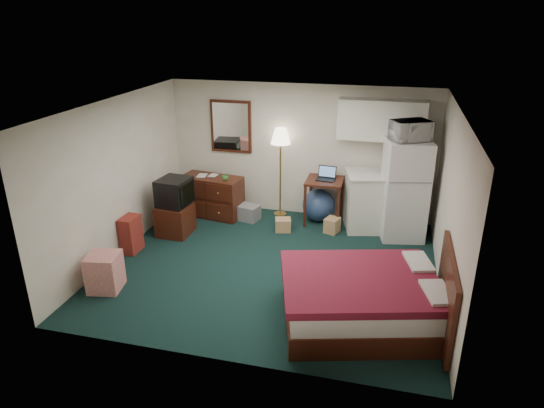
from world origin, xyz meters
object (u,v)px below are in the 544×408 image
(desk, at_px, (324,201))
(dresser, at_px, (212,196))
(kitchen_counter, at_px, (373,202))
(suitcase, at_px, (131,234))
(bed, at_px, (363,300))
(fridge, at_px, (404,190))
(tv_stand, at_px, (175,219))
(floor_lamp, at_px, (280,173))

(desk, bearing_deg, dresser, -174.78)
(kitchen_counter, distance_m, suitcase, 4.23)
(bed, bearing_deg, dresser, 122.39)
(bed, bearing_deg, fridge, 65.12)
(desk, height_order, tv_stand, desk)
(floor_lamp, xyz_separation_m, suitcase, (-2.02, -2.11, -0.55))
(tv_stand, bearing_deg, dresser, 71.37)
(kitchen_counter, height_order, bed, kitchen_counter)
(dresser, xyz_separation_m, kitchen_counter, (3.02, 0.14, 0.12))
(desk, height_order, bed, desk)
(dresser, xyz_separation_m, desk, (2.13, 0.19, 0.03))
(floor_lamp, relative_size, fridge, 0.99)
(floor_lamp, height_order, fridge, fridge)
(dresser, height_order, tv_stand, dresser)
(tv_stand, bearing_deg, bed, -26.93)
(kitchen_counter, distance_m, fridge, 0.67)
(floor_lamp, bearing_deg, bed, -60.07)
(bed, height_order, suitcase, bed)
(kitchen_counter, xyz_separation_m, tv_stand, (-3.37, -1.08, -0.24))
(kitchen_counter, height_order, tv_stand, kitchen_counter)
(kitchen_counter, relative_size, tv_stand, 1.73)
(dresser, bearing_deg, bed, -33.84)
(dresser, height_order, kitchen_counter, kitchen_counter)
(bed, bearing_deg, suitcase, 149.46)
(floor_lamp, xyz_separation_m, fridge, (2.28, -0.42, 0.01))
(floor_lamp, relative_size, kitchen_counter, 1.68)
(fridge, height_order, suitcase, fridge)
(floor_lamp, xyz_separation_m, desk, (0.87, -0.16, -0.44))
(dresser, relative_size, tv_stand, 1.95)
(fridge, distance_m, suitcase, 4.65)
(kitchen_counter, height_order, suitcase, kitchen_counter)
(floor_lamp, xyz_separation_m, bed, (1.82, -3.15, -0.54))
(dresser, bearing_deg, kitchen_counter, 11.12)
(kitchen_counter, height_order, fridge, fridge)
(desk, bearing_deg, fridge, -10.76)
(bed, relative_size, tv_stand, 3.31)
(floor_lamp, distance_m, tv_stand, 2.15)
(dresser, distance_m, tv_stand, 1.02)
(bed, distance_m, tv_stand, 3.90)
(tv_stand, height_order, suitcase, suitcase)
(bed, bearing_deg, floor_lamp, 104.65)
(floor_lamp, height_order, tv_stand, floor_lamp)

